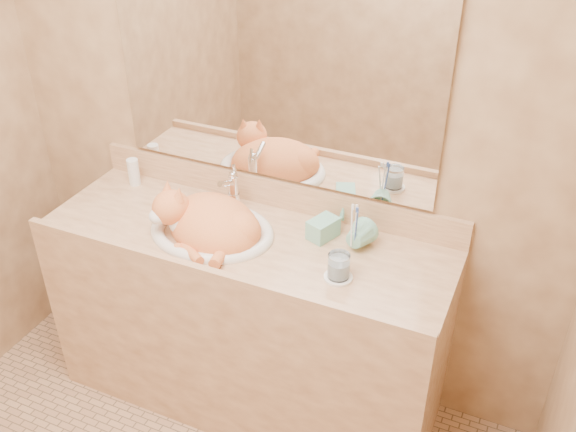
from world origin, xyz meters
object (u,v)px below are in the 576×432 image
at_px(sink_basin, 211,216).
at_px(cat, 207,221).
at_px(soap_dispenser, 313,224).
at_px(toothbrush_cup, 353,242).
at_px(water_glass, 339,266).
at_px(vanity_counter, 248,322).

xyz_separation_m(sink_basin, cat, (-0.01, -0.02, -0.01)).
distance_m(soap_dispenser, toothbrush_cup, 0.16).
bearing_deg(cat, water_glass, 15.85).
bearing_deg(toothbrush_cup, sink_basin, -170.24).
xyz_separation_m(soap_dispenser, toothbrush_cup, (0.16, -0.00, -0.04)).
xyz_separation_m(sink_basin, water_glass, (0.54, -0.07, -0.02)).
height_order(vanity_counter, sink_basin, sink_basin).
bearing_deg(cat, toothbrush_cup, 32.62).
height_order(cat, water_glass, cat).
bearing_deg(sink_basin, cat, -97.59).
bearing_deg(vanity_counter, water_glass, -12.13).
relative_size(sink_basin, toothbrush_cup, 4.53).
distance_m(cat, toothbrush_cup, 0.56).
bearing_deg(vanity_counter, toothbrush_cup, 10.05).
height_order(sink_basin, cat, cat).
bearing_deg(vanity_counter, sink_basin, -171.16).
relative_size(cat, toothbrush_cup, 3.78).
relative_size(vanity_counter, soap_dispenser, 9.16).
height_order(toothbrush_cup, water_glass, water_glass).
height_order(cat, toothbrush_cup, cat).
distance_m(sink_basin, soap_dispenser, 0.39).
height_order(vanity_counter, toothbrush_cup, toothbrush_cup).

